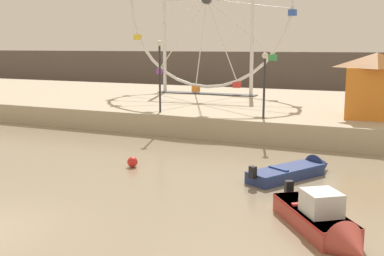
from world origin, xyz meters
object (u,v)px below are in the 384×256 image
(motorboat_faded_red, at_px, (324,222))
(promenade_lamp_far, at_px, (264,75))
(motorboat_navy_blue, at_px, (298,170))
(ferris_wheel_white_frame, at_px, (207,2))
(promenade_lamp_near, at_px, (160,66))
(carnival_booth_orange_canopy, at_px, (375,84))
(mooring_buoy_orange, at_px, (132,162))

(motorboat_faded_red, relative_size, promenade_lamp_far, 1.13)
(motorboat_navy_blue, bearing_deg, ferris_wheel_white_frame, 61.71)
(promenade_lamp_near, relative_size, promenade_lamp_far, 1.19)
(ferris_wheel_white_frame, xyz_separation_m, carnival_booth_orange_canopy, (13.13, -8.03, -5.39))
(promenade_lamp_far, bearing_deg, mooring_buoy_orange, -113.76)
(promenade_lamp_far, xyz_separation_m, mooring_buoy_orange, (-3.44, -7.80, -3.29))
(motorboat_navy_blue, distance_m, mooring_buoy_orange, 6.79)
(motorboat_faded_red, xyz_separation_m, mooring_buoy_orange, (-8.50, 4.15, -0.16))
(ferris_wheel_white_frame, xyz_separation_m, mooring_buoy_orange, (4.33, -18.50, -8.18))
(motorboat_faded_red, xyz_separation_m, promenade_lamp_near, (-11.24, 11.80, 3.51))
(promenade_lamp_near, bearing_deg, mooring_buoy_orange, -70.25)
(promenade_lamp_near, height_order, mooring_buoy_orange, promenade_lamp_near)
(promenade_lamp_near, xyz_separation_m, promenade_lamp_far, (6.18, 0.15, -0.37))
(ferris_wheel_white_frame, bearing_deg, motorboat_faded_red, -60.49)
(promenade_lamp_far, height_order, mooring_buoy_orange, promenade_lamp_far)
(motorboat_navy_blue, height_order, mooring_buoy_orange, motorboat_navy_blue)
(carnival_booth_orange_canopy, bearing_deg, promenade_lamp_far, -158.89)
(motorboat_faded_red, height_order, motorboat_navy_blue, motorboat_faded_red)
(carnival_booth_orange_canopy, relative_size, promenade_lamp_far, 1.01)
(motorboat_navy_blue, xyz_separation_m, ferris_wheel_white_frame, (-10.96, 17.06, 8.16))
(promenade_lamp_far, bearing_deg, promenade_lamp_near, -178.59)
(motorboat_faded_red, bearing_deg, motorboat_navy_blue, 161.94)
(motorboat_faded_red, distance_m, promenade_lamp_far, 13.36)
(ferris_wheel_white_frame, xyz_separation_m, promenade_lamp_near, (1.58, -10.85, -4.51))
(promenade_lamp_near, distance_m, mooring_buoy_orange, 8.92)
(motorboat_navy_blue, height_order, carnival_booth_orange_canopy, carnival_booth_orange_canopy)
(ferris_wheel_white_frame, height_order, carnival_booth_orange_canopy, ferris_wheel_white_frame)
(carnival_booth_orange_canopy, height_order, promenade_lamp_far, promenade_lamp_far)
(carnival_booth_orange_canopy, bearing_deg, motorboat_navy_blue, -108.86)
(motorboat_navy_blue, bearing_deg, carnival_booth_orange_canopy, 15.52)
(carnival_booth_orange_canopy, bearing_deg, mooring_buoy_orange, -135.41)
(mooring_buoy_orange, bearing_deg, carnival_booth_orange_canopy, 49.98)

